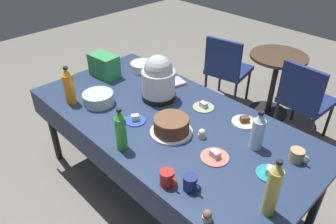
{
  "coord_description": "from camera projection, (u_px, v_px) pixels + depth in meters",
  "views": [
    {
      "loc": [
        1.39,
        -1.34,
        2.09
      ],
      "look_at": [
        0.0,
        0.0,
        0.8
      ],
      "focal_mm": 34.36,
      "sensor_mm": 36.0,
      "label": 1
    }
  ],
  "objects": [
    {
      "name": "round_cafe_table",
      "position": [
        275.0,
        74.0,
        3.49
      ],
      "size": [
        0.6,
        0.6,
        0.72
      ],
      "color": "#473323",
      "rests_on": "ground"
    },
    {
      "name": "ground",
      "position": [
        168.0,
        189.0,
        2.77
      ],
      "size": [
        9.0,
        9.0,
        0.0
      ],
      "primitive_type": "plane",
      "color": "slate"
    },
    {
      "name": "soda_bottle_water",
      "position": [
        258.0,
        131.0,
        2.01
      ],
      "size": [
        0.08,
        0.08,
        0.27
      ],
      "color": "silver",
      "rests_on": "potluck_table"
    },
    {
      "name": "frosted_layer_cake",
      "position": [
        171.0,
        126.0,
        2.17
      ],
      "size": [
        0.29,
        0.29,
        0.12
      ],
      "color": "silver",
      "rests_on": "potluck_table"
    },
    {
      "name": "soda_carton",
      "position": [
        104.0,
        65.0,
        2.85
      ],
      "size": [
        0.27,
        0.19,
        0.2
      ],
      "primitive_type": "cube",
      "rotation": [
        0.0,
        0.0,
        0.1
      ],
      "color": "#338C4C",
      "rests_on": "potluck_table"
    },
    {
      "name": "slow_cooker",
      "position": [
        158.0,
        79.0,
        2.49
      ],
      "size": [
        0.27,
        0.27,
        0.37
      ],
      "color": "black",
      "rests_on": "potluck_table"
    },
    {
      "name": "maroon_chair_left",
      "position": [
        227.0,
        67.0,
        3.65
      ],
      "size": [
        0.52,
        0.52,
        0.85
      ],
      "color": "navy",
      "rests_on": "ground"
    },
    {
      "name": "coffee_mug_navy",
      "position": [
        191.0,
        183.0,
        1.75
      ],
      "size": [
        0.12,
        0.08,
        0.09
      ],
      "color": "navy",
      "rests_on": "potluck_table"
    },
    {
      "name": "soda_bottle_lime_soda",
      "position": [
        121.0,
        131.0,
        1.99
      ],
      "size": [
        0.07,
        0.07,
        0.3
      ],
      "color": "green",
      "rests_on": "potluck_table"
    },
    {
      "name": "cupcake_lemon",
      "position": [
        207.0,
        216.0,
        1.59
      ],
      "size": [
        0.05,
        0.05,
        0.07
      ],
      "color": "beige",
      "rests_on": "potluck_table"
    },
    {
      "name": "dessert_plate_sage",
      "position": [
        203.0,
        106.0,
        2.46
      ],
      "size": [
        0.16,
        0.16,
        0.05
      ],
      "color": "#8CA87F",
      "rests_on": "potluck_table"
    },
    {
      "name": "maroon_chair_right",
      "position": [
        304.0,
        97.0,
        3.09
      ],
      "size": [
        0.46,
        0.46,
        0.85
      ],
      "color": "navy",
      "rests_on": "ground"
    },
    {
      "name": "paper_napkin_stack",
      "position": [
        175.0,
        82.0,
        2.78
      ],
      "size": [
        0.17,
        0.17,
        0.02
      ],
      "primitive_type": "cube",
      "rotation": [
        0.0,
        0.0,
        -0.24
      ],
      "color": "pink",
      "rests_on": "potluck_table"
    },
    {
      "name": "cupcake_mint",
      "position": [
        202.0,
        133.0,
        2.14
      ],
      "size": [
        0.05,
        0.05,
        0.07
      ],
      "color": "beige",
      "rests_on": "potluck_table"
    },
    {
      "name": "coffee_mug_red",
      "position": [
        167.0,
        178.0,
        1.78
      ],
      "size": [
        0.12,
        0.08,
        0.09
      ],
      "color": "#B2231E",
      "rests_on": "potluck_table"
    },
    {
      "name": "dessert_plate_coral",
      "position": [
        215.0,
        156.0,
        1.98
      ],
      "size": [
        0.18,
        0.18,
        0.05
      ],
      "color": "#E07266",
      "rests_on": "potluck_table"
    },
    {
      "name": "cupcake_berry",
      "position": [
        68.0,
        85.0,
        2.7
      ],
      "size": [
        0.05,
        0.05,
        0.07
      ],
      "color": "beige",
      "rests_on": "potluck_table"
    },
    {
      "name": "soda_bottle_orange_juice",
      "position": [
        69.0,
        86.0,
        2.45
      ],
      "size": [
        0.08,
        0.08,
        0.31
      ],
      "color": "orange",
      "rests_on": "potluck_table"
    },
    {
      "name": "dessert_plate_cobalt",
      "position": [
        135.0,
        120.0,
        2.31
      ],
      "size": [
        0.15,
        0.15,
        0.05
      ],
      "color": "#2D4CB2",
      "rests_on": "potluck_table"
    },
    {
      "name": "dessert_plate_cream",
      "position": [
        244.0,
        121.0,
        2.29
      ],
      "size": [
        0.18,
        0.18,
        0.05
      ],
      "color": "beige",
      "rests_on": "potluck_table"
    },
    {
      "name": "potluck_table",
      "position": [
        168.0,
        125.0,
        2.39
      ],
      "size": [
        2.2,
        1.1,
        0.75
      ],
      "color": "navy",
      "rests_on": "ground"
    },
    {
      "name": "dessert_plate_teal",
      "position": [
        269.0,
        173.0,
        1.86
      ],
      "size": [
        0.15,
        0.15,
        0.05
      ],
      "color": "teal",
      "rests_on": "potluck_table"
    },
    {
      "name": "coffee_mug_tan",
      "position": [
        297.0,
        155.0,
        1.94
      ],
      "size": [
        0.13,
        0.09,
        0.08
      ],
      "color": "tan",
      "rests_on": "potluck_table"
    },
    {
      "name": "soda_bottle_ginger_ale",
      "position": [
        273.0,
        189.0,
        1.56
      ],
      "size": [
        0.07,
        0.07,
        0.35
      ],
      "color": "gold",
      "rests_on": "potluck_table"
    },
    {
      "name": "glass_salad_bowl",
      "position": [
        98.0,
        99.0,
        2.49
      ],
      "size": [
        0.24,
        0.24,
        0.09
      ],
      "primitive_type": "cylinder",
      "color": "#B2C6BC",
      "rests_on": "potluck_table"
    },
    {
      "name": "ceramic_snack_bowl",
      "position": [
        142.0,
        67.0,
        2.98
      ],
      "size": [
        0.21,
        0.21,
        0.08
      ],
      "primitive_type": "cylinder",
      "color": "silver",
      "rests_on": "potluck_table"
    }
  ]
}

